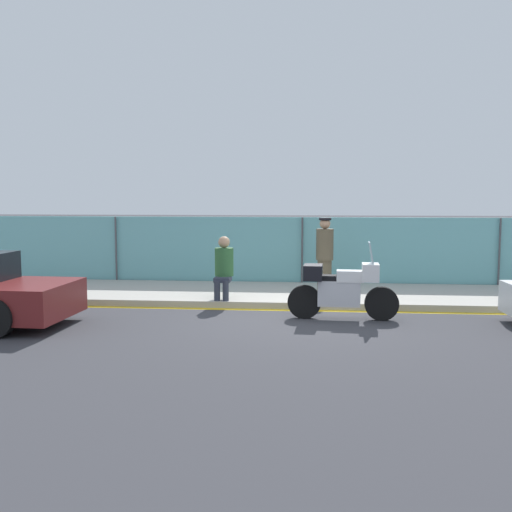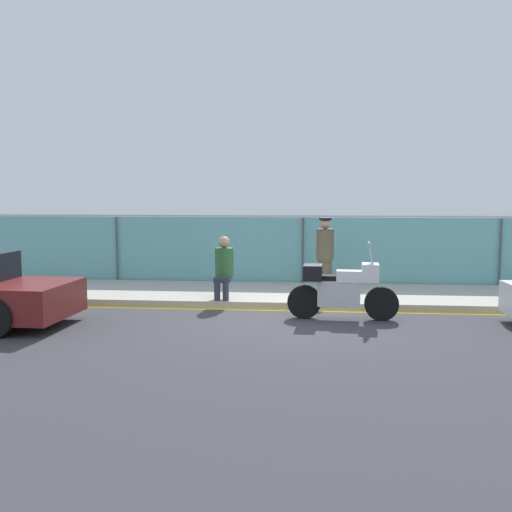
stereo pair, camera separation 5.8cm
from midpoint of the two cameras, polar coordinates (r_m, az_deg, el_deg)
The scene contains 7 objects.
ground_plane at distance 11.81m, azimuth 3.93°, elevation -6.03°, with size 120.00×120.00×0.00m, color #38383D.
sidewalk at distance 14.26m, azimuth 4.18°, elevation -3.68°, with size 37.06×3.05×0.14m.
curb_paint_stripe at distance 12.69m, azimuth 4.03°, elevation -5.19°, with size 37.06×0.18×0.01m.
storefront_fence at distance 15.75m, azimuth 4.32°, elevation 0.35°, with size 35.20×0.16×1.85m.
motorcycle at distance 11.78m, azimuth 8.03°, elevation -3.03°, with size 2.16×0.56×1.53m.
officer_standing at distance 14.34m, azimuth 6.44°, elevation 0.23°, with size 0.41×0.41×1.74m.
person_seated_on_curb at distance 13.26m, azimuth -3.22°, elevation -0.79°, with size 0.42×0.71×1.37m.
Camera 1 is at (0.23, -11.56, 2.43)m, focal length 42.00 mm.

